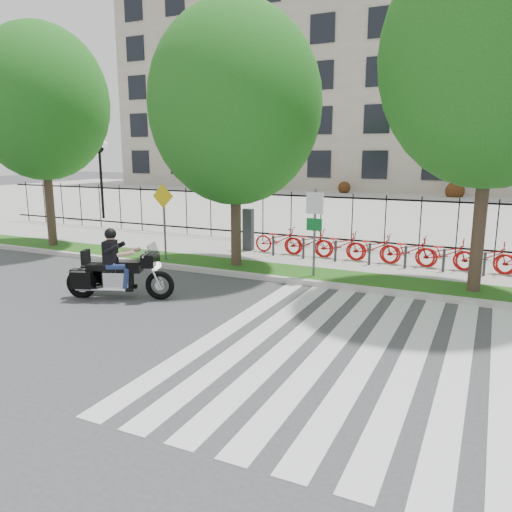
% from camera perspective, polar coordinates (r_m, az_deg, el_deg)
% --- Properties ---
extents(ground, '(120.00, 120.00, 0.00)m').
position_cam_1_polar(ground, '(11.75, -12.89, -6.62)').
color(ground, '#3C3C3E').
rests_on(ground, ground).
extents(curb, '(60.00, 0.20, 0.15)m').
position_cam_1_polar(curb, '(15.02, -3.20, -1.97)').
color(curb, '#B8B5AD').
rests_on(curb, ground).
extents(grass_verge, '(60.00, 1.50, 0.15)m').
position_cam_1_polar(grass_verge, '(15.75, -1.72, -1.30)').
color(grass_verge, '#204A12').
rests_on(grass_verge, ground).
extents(sidewalk, '(60.00, 3.50, 0.15)m').
position_cam_1_polar(sidewalk, '(17.95, 1.93, 0.35)').
color(sidewalk, '#9E9C94').
rests_on(sidewalk, ground).
extents(plaza, '(80.00, 34.00, 0.10)m').
position_cam_1_polar(plaza, '(34.59, 13.72, 5.58)').
color(plaza, '#9E9C94').
rests_on(plaza, ground).
extents(crosswalk_stripes, '(5.70, 8.00, 0.01)m').
position_cam_1_polar(crosswalk_stripes, '(9.68, 10.60, -10.60)').
color(crosswalk_stripes, silver).
rests_on(crosswalk_stripes, ground).
extents(iron_fence, '(30.00, 0.06, 2.00)m').
position_cam_1_polar(iron_fence, '(19.37, 4.03, 4.41)').
color(iron_fence, black).
rests_on(iron_fence, sidewalk).
extents(office_building, '(60.00, 21.90, 20.15)m').
position_cam_1_polar(office_building, '(54.41, 18.87, 17.97)').
color(office_building, gray).
rests_on(office_building, ground).
extents(lamp_post_left, '(1.06, 0.70, 4.25)m').
position_cam_1_polar(lamp_post_left, '(28.10, -17.41, 10.44)').
color(lamp_post_left, black).
rests_on(lamp_post_left, ground).
extents(street_tree_0, '(4.85, 4.85, 8.03)m').
position_cam_1_polar(street_tree_0, '(20.44, -23.35, 15.77)').
color(street_tree_0, '#3D2B21').
rests_on(street_tree_0, grass_verge).
extents(street_tree_1, '(5.18, 5.18, 7.85)m').
position_cam_1_polar(street_tree_1, '(15.47, -2.43, 16.89)').
color(street_tree_1, '#3D2B21').
rests_on(street_tree_1, grass_verge).
extents(street_tree_2, '(5.39, 5.39, 8.80)m').
position_cam_1_polar(street_tree_2, '(13.80, 25.64, 19.84)').
color(street_tree_2, '#3D2B21').
rests_on(street_tree_2, grass_verge).
extents(bike_share_station, '(9.96, 0.85, 1.50)m').
position_cam_1_polar(bike_share_station, '(16.43, 14.84, 0.80)').
color(bike_share_station, '#2D2D33').
rests_on(bike_share_station, sidewalk).
extents(sign_pole_regulatory, '(0.50, 0.09, 2.50)m').
position_cam_1_polar(sign_pole_regulatory, '(14.13, 6.71, 3.97)').
color(sign_pole_regulatory, '#59595B').
rests_on(sign_pole_regulatory, grass_verge).
extents(sign_pole_warning, '(0.78, 0.09, 2.49)m').
position_cam_1_polar(sign_pole_warning, '(16.51, -10.49, 5.00)').
color(sign_pole_warning, '#59595B').
rests_on(sign_pole_warning, grass_verge).
extents(motorcycle_rider, '(2.69, 1.39, 2.17)m').
position_cam_1_polar(motorcycle_rider, '(13.02, -15.44, -1.63)').
color(motorcycle_rider, black).
rests_on(motorcycle_rider, ground).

